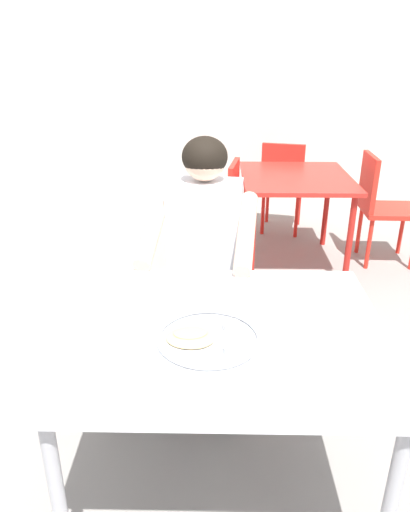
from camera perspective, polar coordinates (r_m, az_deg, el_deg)
The scene contains 11 objects.
ground_plane at distance 2.14m, azimuth 3.85°, elevation -26.83°, with size 12.00×12.00×0.05m, color gray.
back_wall at distance 4.96m, azimuth 2.51°, elevation 24.87°, with size 12.00×0.12×3.40m, color silver.
table_foreground at distance 1.67m, azimuth 2.10°, elevation -10.69°, with size 1.08×0.88×0.76m.
thali_tray at distance 1.56m, azimuth 0.35°, elevation -9.59°, with size 0.33×0.33×0.03m.
drinking_cup at distance 1.68m, azimuth -6.85°, elevation -5.34°, with size 0.07×0.07×0.10m.
chair_foreground at distance 2.55m, azimuth 0.23°, elevation -2.72°, with size 0.48×0.45×0.81m.
diner_foreground at distance 2.25m, azimuth -0.35°, elevation 0.66°, with size 0.54×0.58×1.25m.
table_background_red at distance 3.73m, azimuth 10.57°, elevation 7.98°, with size 0.80×0.89×0.71m.
chair_red_left at distance 3.66m, azimuth 1.45°, elevation 5.82°, with size 0.48×0.45×0.82m.
chair_red_right at distance 3.98m, azimuth 19.90°, elevation 5.97°, with size 0.43×0.40×0.85m.
chair_red_far at distance 4.41m, azimuth 9.09°, elevation 8.64°, with size 0.46×0.49×0.83m.
Camera 1 is at (-0.10, -1.35, 1.64)m, focal length 34.12 mm.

